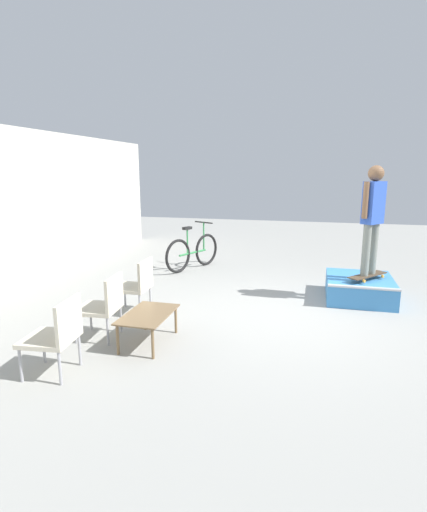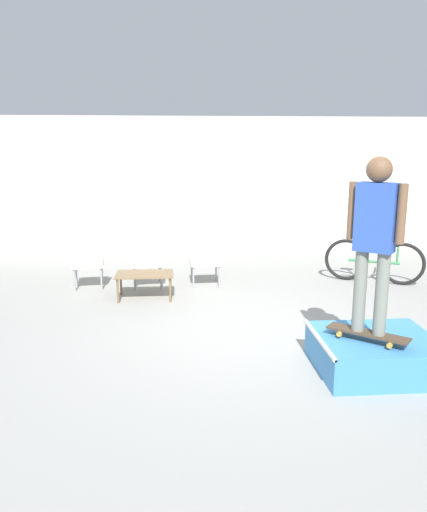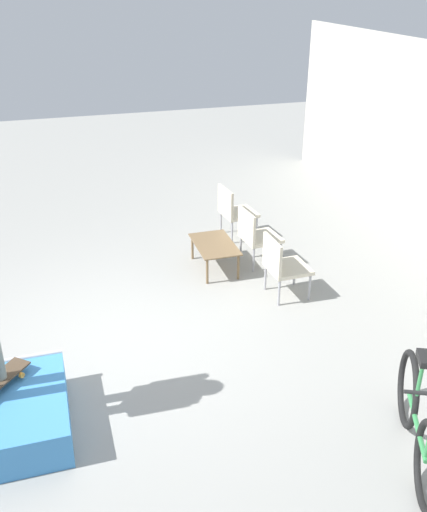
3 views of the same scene
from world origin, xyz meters
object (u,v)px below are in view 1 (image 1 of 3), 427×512
at_px(person_skater, 373,211).
at_px(patio_chair_right, 137,283).
at_px(skate_ramp_box, 359,288).
at_px(coffee_table, 148,317).
at_px(bicycle, 193,252).
at_px(patio_chair_center, 104,304).
at_px(patio_chair_left, 57,333).
at_px(skateboard_on_ramp, 368,275).

relative_size(person_skater, patio_chair_right, 2.10).
xyz_separation_m(skate_ramp_box, person_skater, (-0.14, -0.10, 1.35)).
distance_m(coffee_table, patio_chair_right, 1.19).
xyz_separation_m(skate_ramp_box, bicycle, (1.36, 3.45, 0.21)).
bearing_deg(patio_chair_center, skate_ramp_box, 121.58).
height_order(skate_ramp_box, person_skater, person_skater).
bearing_deg(skate_ramp_box, patio_chair_left, 136.41).
distance_m(skateboard_on_ramp, bicycle, 3.86).
distance_m(person_skater, patio_chair_left, 5.07).
bearing_deg(patio_chair_right, skate_ramp_box, 112.96).
bearing_deg(patio_chair_left, coffee_table, 141.23).
xyz_separation_m(skateboard_on_ramp, person_skater, (-0.00, 0.00, 1.08)).
distance_m(coffee_table, patio_chair_center, 0.64).
xyz_separation_m(skateboard_on_ramp, bicycle, (1.50, 3.55, -0.07)).
relative_size(skate_ramp_box, patio_chair_right, 1.49).
bearing_deg(bicycle, skate_ramp_box, -86.60).
bearing_deg(person_skater, coffee_table, 168.43).
height_order(patio_chair_left, bicycle, bicycle).
xyz_separation_m(patio_chair_left, patio_chair_right, (1.99, -0.00, 0.00)).
xyz_separation_m(skate_ramp_box, skateboard_on_ramp, (-0.14, -0.10, 0.27)).
height_order(person_skater, coffee_table, person_skater).
bearing_deg(patio_chair_left, patio_chair_center, 173.54).
xyz_separation_m(coffee_table, patio_chair_right, (1.00, 0.62, 0.12)).
bearing_deg(coffee_table, patio_chair_right, 31.95).
bearing_deg(bicycle, patio_chair_left, -154.88).
distance_m(patio_chair_right, bicycle, 2.98).
bearing_deg(bicycle, person_skater, -87.93).
bearing_deg(bicycle, patio_chair_center, -154.83).
distance_m(person_skater, bicycle, 4.02).
distance_m(skate_ramp_box, patio_chair_left, 4.99).
bearing_deg(person_skater, patio_chair_left, 172.44).
relative_size(skate_ramp_box, bicycle, 0.81).
relative_size(skate_ramp_box, coffee_table, 1.41).
bearing_deg(skateboard_on_ramp, skate_ramp_box, 76.92).
height_order(coffee_table, patio_chair_center, patio_chair_center).
height_order(person_skater, patio_chair_center, person_skater).
height_order(skateboard_on_ramp, coffee_table, skateboard_on_ramp).
height_order(skate_ramp_box, skateboard_on_ramp, skateboard_on_ramp).
bearing_deg(skateboard_on_ramp, coffee_table, 170.52).
bearing_deg(patio_chair_left, person_skater, 128.01).
relative_size(skateboard_on_ramp, patio_chair_center, 0.91).
bearing_deg(bicycle, coffee_table, -145.90).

